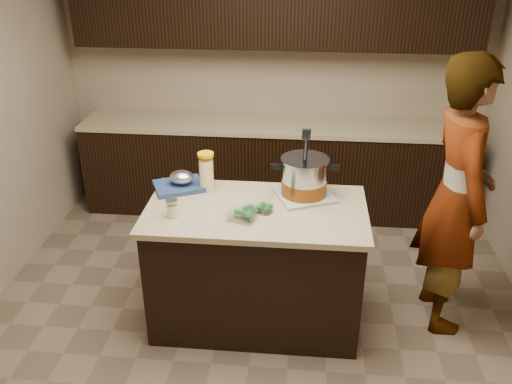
# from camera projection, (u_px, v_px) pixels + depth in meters

# --- Properties ---
(ground_plane) EXTENTS (4.00, 4.00, 0.00)m
(ground_plane) POSITION_uv_depth(u_px,v_px,m) (256.00, 316.00, 3.96)
(ground_plane) COLOR brown
(ground_plane) RESTS_ON ground
(room_shell) EXTENTS (4.04, 4.04, 2.72)m
(room_shell) POSITION_uv_depth(u_px,v_px,m) (256.00, 87.00, 3.20)
(room_shell) COLOR tan
(room_shell) RESTS_ON ground
(back_cabinets) EXTENTS (3.60, 0.63, 2.33)m
(back_cabinets) POSITION_uv_depth(u_px,v_px,m) (273.00, 117.00, 5.09)
(back_cabinets) COLOR black
(back_cabinets) RESTS_ON ground
(island) EXTENTS (1.46, 0.81, 0.90)m
(island) POSITION_uv_depth(u_px,v_px,m) (256.00, 265.00, 3.76)
(island) COLOR black
(island) RESTS_ON ground
(dish_towel) EXTENTS (0.47, 0.47, 0.02)m
(dish_towel) POSITION_uv_depth(u_px,v_px,m) (304.00, 194.00, 3.72)
(dish_towel) COLOR #6C9161
(dish_towel) RESTS_ON island
(stock_pot) EXTENTS (0.46, 0.35, 0.47)m
(stock_pot) POSITION_uv_depth(u_px,v_px,m) (304.00, 179.00, 3.66)
(stock_pot) COLOR #B7B7BC
(stock_pot) RESTS_ON dish_towel
(lemonade_pitcher) EXTENTS (0.13, 0.13, 0.27)m
(lemonade_pitcher) POSITION_uv_depth(u_px,v_px,m) (206.00, 173.00, 3.76)
(lemonade_pitcher) COLOR #F8F198
(lemonade_pitcher) RESTS_ON island
(mason_jar) EXTENTS (0.08, 0.08, 0.13)m
(mason_jar) POSITION_uv_depth(u_px,v_px,m) (172.00, 209.00, 3.44)
(mason_jar) COLOR #F8F198
(mason_jar) RESTS_ON island
(broccoli_tub_left) EXTENTS (0.12, 0.12, 0.05)m
(broccoli_tub_left) POSITION_uv_depth(u_px,v_px,m) (265.00, 209.00, 3.51)
(broccoli_tub_left) COLOR silver
(broccoli_tub_left) RESTS_ON island
(broccoli_tub_right) EXTENTS (0.13, 0.13, 0.05)m
(broccoli_tub_right) POSITION_uv_depth(u_px,v_px,m) (250.00, 210.00, 3.49)
(broccoli_tub_right) COLOR silver
(broccoli_tub_right) RESTS_ON island
(broccoli_tub_rect) EXTENTS (0.20, 0.16, 0.06)m
(broccoli_tub_rect) POSITION_uv_depth(u_px,v_px,m) (242.00, 216.00, 3.41)
(broccoli_tub_rect) COLOR silver
(broccoli_tub_rect) RESTS_ON island
(blue_tray) EXTENTS (0.41, 0.38, 0.13)m
(blue_tray) POSITION_uv_depth(u_px,v_px,m) (180.00, 183.00, 3.81)
(blue_tray) COLOR navy
(blue_tray) RESTS_ON island
(person) EXTENTS (0.51, 0.73, 1.92)m
(person) POSITION_uv_depth(u_px,v_px,m) (456.00, 197.00, 3.57)
(person) COLOR gray
(person) RESTS_ON ground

